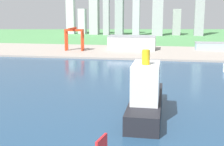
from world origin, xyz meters
TOP-DOWN VIEW (x-y plane):
  - ground_plane at (0.00, 300.00)m, footprint 2400.00×2400.00m
  - water_bay at (0.00, 240.00)m, footprint 840.00×360.00m
  - industrial_pier at (0.00, 490.00)m, footprint 840.00×140.00m
  - cargo_ship at (33.74, 217.05)m, footprint 18.34×75.70m
  - port_crane_red at (-87.57, 478.77)m, footprint 26.93×34.98m
  - warehouse_main at (-5.63, 509.65)m, footprint 71.32×37.22m
  - warehouse_annex at (113.37, 523.04)m, footprint 48.76×23.78m
  - distant_skyline at (-52.66, 814.06)m, footprint 341.82×53.73m

SIDE VIEW (x-z plane):
  - ground_plane at x=0.00m, z-range 0.00..0.00m
  - water_bay at x=0.00m, z-range 0.00..0.15m
  - industrial_pier at x=0.00m, z-range 0.00..2.50m
  - warehouse_annex at x=113.37m, z-range 2.52..13.77m
  - cargo_ship at x=33.74m, z-range -8.43..31.84m
  - warehouse_main at x=-5.63m, z-range 2.52..23.09m
  - port_crane_red at x=-87.57m, z-range 10.25..44.38m
  - distant_skyline at x=-52.66m, z-range -14.88..136.87m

